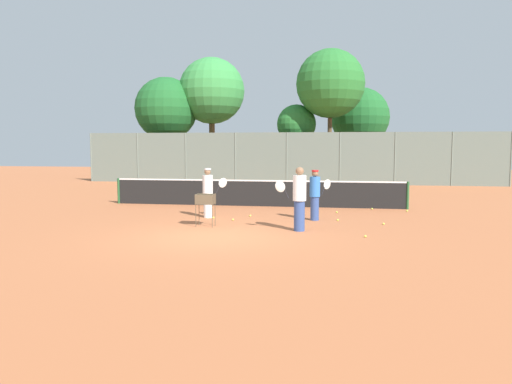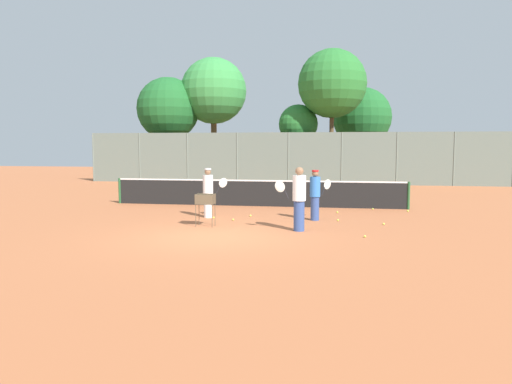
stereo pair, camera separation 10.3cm
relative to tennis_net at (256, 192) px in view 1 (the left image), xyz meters
name	(u,v)px [view 1 (the left image)]	position (x,y,z in m)	size (l,w,h in m)	color
ground_plane	(215,237)	(0.00, -6.89, -0.56)	(80.00, 80.00, 0.00)	#B7663D
tennis_net	(256,192)	(0.00, 0.00, 0.00)	(11.95, 0.10, 1.07)	#26592D
back_fence	(287,158)	(0.00, 11.89, 1.08)	(26.84, 0.08, 3.27)	slate
tree_0	(212,91)	(-5.83, 15.55, 5.77)	(4.74, 4.74, 8.73)	brown
tree_1	(296,125)	(0.41, 14.20, 3.29)	(2.65, 2.65, 5.21)	brown
tree_2	(360,117)	(4.75, 17.50, 3.94)	(4.26, 4.26, 6.63)	brown
tree_3	(166,109)	(-9.00, 14.77, 4.49)	(4.48, 4.48, 7.31)	brown
tree_4	(330,84)	(2.66, 13.48, 5.88)	(4.47, 4.47, 8.69)	brown
player_white_outfit	(315,194)	(2.53, -3.41, 0.30)	(0.72, 0.67, 1.66)	#334C8C
player_red_cap	(299,198)	(2.17, -5.56, 0.39)	(0.95, 0.38, 1.85)	#334C8C
player_yellow_shirt	(208,192)	(-1.11, -3.40, 0.32)	(0.83, 0.53, 1.69)	white
ball_cart	(205,202)	(-0.72, -5.21, 0.20)	(0.56, 0.41, 0.99)	brown
tennis_ball_0	(250,216)	(0.28, -2.95, -0.53)	(0.07, 0.07, 0.07)	#D1E54C
tennis_ball_1	(338,220)	(3.27, -3.48, -0.53)	(0.07, 0.07, 0.07)	#D1E54C
tennis_ball_2	(337,212)	(3.24, -1.55, -0.53)	(0.07, 0.07, 0.07)	#D1E54C
tennis_ball_3	(372,209)	(4.57, -0.34, -0.53)	(0.07, 0.07, 0.07)	#D1E54C
tennis_ball_4	(213,218)	(-0.87, -3.62, -0.53)	(0.07, 0.07, 0.07)	#D1E54C
tennis_ball_5	(365,236)	(4.01, -6.30, -0.53)	(0.07, 0.07, 0.07)	#D1E54C
tennis_ball_6	(407,211)	(5.82, -0.75, -0.53)	(0.07, 0.07, 0.07)	#D1E54C
tennis_ball_7	(384,224)	(4.69, -4.04, -0.53)	(0.07, 0.07, 0.07)	#D1E54C
tennis_ball_8	(233,220)	(-0.12, -3.96, -0.53)	(0.07, 0.07, 0.07)	#D1E54C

